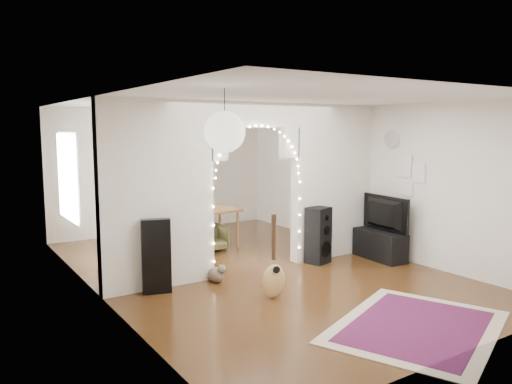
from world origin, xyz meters
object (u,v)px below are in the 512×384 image
dining_chair_left (152,240)px  floor_speaker (318,235)px  media_console (380,245)px  bookcase (162,199)px  dining_chair_right (211,238)px  acoustic_guitar (274,267)px  dining_table (206,213)px

dining_chair_left → floor_speaker: bearing=-37.3°
floor_speaker → dining_chair_left: (-2.17, 2.08, -0.21)m
floor_speaker → media_console: size_ratio=0.96×
bookcase → dining_chair_right: size_ratio=2.81×
floor_speaker → media_console: floor_speaker is taller
acoustic_guitar → dining_chair_right: bearing=93.2°
bookcase → dining_chair_right: bookcase is taller
dining_chair_right → bookcase: bearing=96.2°
acoustic_guitar → dining_table: bearing=94.0°
floor_speaker → dining_chair_right: bearing=106.2°
bookcase → dining_chair_left: bearing=-127.3°
dining_table → dining_chair_right: 0.49m
media_console → dining_chair_right: (-2.20, 2.16, -0.01)m
acoustic_guitar → dining_chair_left: acoustic_guitar is taller
media_console → dining_table: (-2.20, 2.38, 0.43)m
acoustic_guitar → dining_chair_right: 2.87m
floor_speaker → dining_chair_left: 3.01m
dining_chair_right → dining_table: bearing=92.4°
media_console → dining_table: 3.27m
bookcase → dining_chair_right: 2.06m
dining_table → dining_chair_left: size_ratio=2.10×
media_console → bookcase: bookcase is taller
dining_chair_right → acoustic_guitar: bearing=-99.0°
acoustic_guitar → bookcase: bearing=99.4°
acoustic_guitar → dining_table: acoustic_guitar is taller
acoustic_guitar → dining_chair_left: bearing=113.2°
dining_chair_right → floor_speaker: bearing=-55.6°
floor_speaker → dining_table: (-1.13, 1.98, 0.20)m
dining_table → dining_chair_right: dining_table is taller
media_console → dining_chair_right: media_console is taller
media_console → dining_chair_left: dining_chair_left is taller
floor_speaker → dining_table: size_ratio=0.77×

